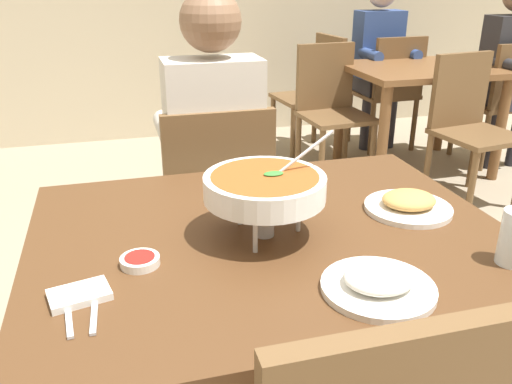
% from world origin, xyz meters
% --- Properties ---
extents(dining_table_main, '(1.21, 0.95, 0.75)m').
position_xyz_m(dining_table_main, '(0.00, 0.00, 0.64)').
color(dining_table_main, '#51331C').
rests_on(dining_table_main, ground_plane).
extents(chair_diner_main, '(0.44, 0.44, 0.90)m').
position_xyz_m(chair_diner_main, '(-0.00, 0.76, 0.51)').
color(chair_diner_main, brown).
rests_on(chair_diner_main, ground_plane).
extents(diner_main, '(0.40, 0.45, 1.31)m').
position_xyz_m(diner_main, '(0.00, 0.80, 0.75)').
color(diner_main, '#2D2D38').
rests_on(diner_main, ground_plane).
extents(curry_bowl, '(0.33, 0.30, 0.26)m').
position_xyz_m(curry_bowl, '(-0.02, -0.01, 0.88)').
color(curry_bowl, silver).
rests_on(curry_bowl, dining_table_main).
extents(rice_plate, '(0.24, 0.24, 0.06)m').
position_xyz_m(rice_plate, '(0.14, -0.32, 0.77)').
color(rice_plate, white).
rests_on(rice_plate, dining_table_main).
extents(appetizer_plate, '(0.24, 0.24, 0.06)m').
position_xyz_m(appetizer_plate, '(0.40, 0.02, 0.77)').
color(appetizer_plate, white).
rests_on(appetizer_plate, dining_table_main).
extents(sauce_dish, '(0.09, 0.09, 0.02)m').
position_xyz_m(sauce_dish, '(-0.34, -0.08, 0.76)').
color(sauce_dish, white).
rests_on(sauce_dish, dining_table_main).
extents(napkin_folded, '(0.14, 0.11, 0.02)m').
position_xyz_m(napkin_folded, '(-0.46, -0.18, 0.75)').
color(napkin_folded, white).
rests_on(napkin_folded, dining_table_main).
extents(fork_utensil, '(0.03, 0.17, 0.01)m').
position_xyz_m(fork_utensil, '(-0.48, -0.23, 0.75)').
color(fork_utensil, silver).
rests_on(fork_utensil, dining_table_main).
extents(spoon_utensil, '(0.02, 0.17, 0.01)m').
position_xyz_m(spoon_utensil, '(-0.43, -0.23, 0.75)').
color(spoon_utensil, silver).
rests_on(spoon_utensil, dining_table_main).
extents(dining_table_far, '(1.00, 0.80, 0.75)m').
position_xyz_m(dining_table_far, '(1.72, 2.11, 0.61)').
color(dining_table_far, brown).
rests_on(dining_table_far, ground_plane).
extents(chair_bg_left, '(0.46, 0.46, 0.90)m').
position_xyz_m(chair_bg_left, '(1.76, 2.58, 0.51)').
color(chair_bg_left, brown).
rests_on(chair_bg_left, ground_plane).
extents(chair_bg_middle, '(0.44, 0.44, 0.90)m').
position_xyz_m(chair_bg_middle, '(2.38, 2.03, 0.51)').
color(chair_bg_middle, brown).
rests_on(chair_bg_middle, ground_plane).
extents(chair_bg_right, '(0.50, 0.50, 0.90)m').
position_xyz_m(chair_bg_right, '(1.74, 1.56, 0.51)').
color(chair_bg_right, brown).
rests_on(chair_bg_right, ground_plane).
extents(chair_bg_corner, '(0.47, 0.47, 0.90)m').
position_xyz_m(chair_bg_corner, '(1.09, 2.19, 0.51)').
color(chair_bg_corner, brown).
rests_on(chair_bg_corner, ground_plane).
extents(chair_bg_window, '(0.49, 0.49, 0.90)m').
position_xyz_m(chair_bg_window, '(1.19, 2.71, 0.51)').
color(chair_bg_window, brown).
rests_on(chair_bg_window, ground_plane).
extents(patron_bg_left, '(0.40, 0.45, 1.31)m').
position_xyz_m(patron_bg_left, '(1.70, 2.70, 0.75)').
color(patron_bg_left, '#2D2D38').
rests_on(patron_bg_left, ground_plane).
extents(patron_bg_middle, '(0.40, 0.45, 1.31)m').
position_xyz_m(patron_bg_middle, '(2.40, 2.06, 0.75)').
color(patron_bg_middle, '#2D2D38').
rests_on(patron_bg_middle, ground_plane).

